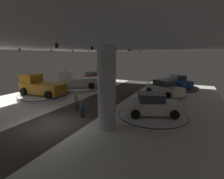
% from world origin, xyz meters
% --- Properties ---
extents(ground, '(24.00, 44.00, 0.06)m').
position_xyz_m(ground, '(0.00, 0.00, -0.02)').
color(ground, silver).
extents(ceiling_with_spotlights, '(24.00, 44.00, 0.39)m').
position_xyz_m(ceiling_with_spotlights, '(-0.00, -0.00, 5.55)').
color(ceiling_with_spotlights, silver).
extents(column_right, '(1.20, 1.20, 5.50)m').
position_xyz_m(column_right, '(3.71, 1.23, 2.75)').
color(column_right, '#ADADB2').
rests_on(column_right, ground).
extents(display_platform_far_left, '(5.71, 5.71, 0.35)m').
position_xyz_m(display_platform_far_left, '(-5.67, 10.62, 0.20)').
color(display_platform_far_left, silver).
rests_on(display_platform_far_left, ground).
extents(pickup_truck_far_left, '(5.64, 4.55, 2.30)m').
position_xyz_m(pickup_truck_far_left, '(-5.94, 10.46, 1.29)').
color(pickup_truck_far_left, silver).
rests_on(pickup_truck_far_left, display_platform_far_left).
extents(display_platform_mid_right, '(5.41, 5.41, 0.23)m').
position_xyz_m(display_platform_mid_right, '(6.05, 4.59, 0.13)').
color(display_platform_mid_right, silver).
rests_on(display_platform_mid_right, ground).
extents(display_car_mid_right, '(4.57, 3.44, 1.71)m').
position_xyz_m(display_car_mid_right, '(6.02, 4.58, 0.99)').
color(display_car_mid_right, silver).
rests_on(display_car_mid_right, display_platform_mid_right).
extents(display_platform_far_right, '(4.69, 4.69, 0.37)m').
position_xyz_m(display_platform_far_right, '(5.95, 11.14, 0.20)').
color(display_platform_far_right, silver).
rests_on(display_platform_far_right, ground).
extents(display_car_far_right, '(4.50, 3.82, 1.71)m').
position_xyz_m(display_car_far_right, '(5.92, 11.15, 1.14)').
color(display_car_far_right, silver).
rests_on(display_car_far_right, display_platform_far_right).
extents(display_platform_deep_right, '(5.77, 5.77, 0.28)m').
position_xyz_m(display_platform_deep_right, '(6.91, 17.47, 0.16)').
color(display_platform_deep_right, '#333338').
rests_on(display_platform_deep_right, ground).
extents(display_car_deep_right, '(4.13, 4.34, 1.71)m').
position_xyz_m(display_car_deep_right, '(6.89, 17.49, 1.04)').
color(display_car_deep_right, navy).
rests_on(display_car_deep_right, display_platform_deep_right).
extents(display_platform_mid_left, '(5.68, 5.68, 0.30)m').
position_xyz_m(display_platform_mid_left, '(-6.86, 5.47, 0.17)').
color(display_platform_mid_left, silver).
rests_on(display_platform_mid_left, ground).
extents(pickup_truck_mid_left, '(5.38, 2.82, 2.30)m').
position_xyz_m(pickup_truck_mid_left, '(-7.19, 5.45, 1.23)').
color(pickup_truck_mid_left, '#B77519').
rests_on(pickup_truck_mid_left, display_platform_mid_left).
extents(display_platform_deep_left, '(4.67, 4.67, 0.30)m').
position_xyz_m(display_platform_deep_left, '(-7.04, 16.24, 0.17)').
color(display_platform_deep_left, silver).
rests_on(display_platform_deep_left, ground).
extents(display_car_deep_left, '(2.69, 4.41, 1.71)m').
position_xyz_m(display_car_deep_left, '(-7.05, 16.27, 1.06)').
color(display_car_deep_left, red).
rests_on(display_car_deep_left, display_platform_deep_left).
extents(visitor_walking_near, '(0.32, 0.32, 1.59)m').
position_xyz_m(visitor_walking_near, '(-0.42, 3.27, 0.91)').
color(visitor_walking_near, black).
rests_on(visitor_walking_near, ground).
extents(visitor_walking_far, '(0.32, 0.32, 1.59)m').
position_xyz_m(visitor_walking_far, '(1.09, 2.09, 0.91)').
color(visitor_walking_far, black).
rests_on(visitor_walking_far, ground).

